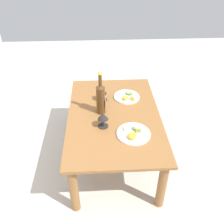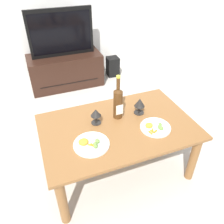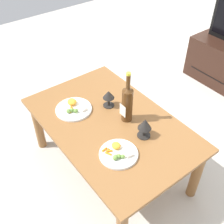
# 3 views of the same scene
# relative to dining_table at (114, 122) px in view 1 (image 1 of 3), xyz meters

# --- Properties ---
(ground_plane) EXTENTS (6.40, 6.40, 0.00)m
(ground_plane) POSITION_rel_dining_table_xyz_m (0.00, 0.00, -0.42)
(ground_plane) COLOR #B7B2A8
(dining_table) EXTENTS (1.24, 0.80, 0.50)m
(dining_table) POSITION_rel_dining_table_xyz_m (0.00, 0.00, 0.00)
(dining_table) COLOR brown
(dining_table) RESTS_ON ground_plane
(wine_bottle) EXTENTS (0.08, 0.08, 0.39)m
(wine_bottle) POSITION_rel_dining_table_xyz_m (0.04, 0.11, 0.23)
(wine_bottle) COLOR #4C2D14
(wine_bottle) RESTS_ON dining_table
(goblet_left) EXTENTS (0.09, 0.09, 0.13)m
(goblet_left) POSITION_rel_dining_table_xyz_m (-0.15, 0.10, 0.18)
(goblet_left) COLOR black
(goblet_left) RESTS_ON dining_table
(goblet_right) EXTENTS (0.09, 0.09, 0.15)m
(goblet_right) POSITION_rel_dining_table_xyz_m (0.24, 0.10, 0.18)
(goblet_right) COLOR black
(goblet_right) RESTS_ON dining_table
(dinner_plate_left) EXTENTS (0.27, 0.27, 0.05)m
(dinner_plate_left) POSITION_rel_dining_table_xyz_m (-0.27, -0.14, 0.10)
(dinner_plate_left) COLOR white
(dinner_plate_left) RESTS_ON dining_table
(dinner_plate_right) EXTENTS (0.25, 0.25, 0.05)m
(dinner_plate_right) POSITION_rel_dining_table_xyz_m (0.27, -0.14, 0.09)
(dinner_plate_right) COLOR white
(dinner_plate_right) RESTS_ON dining_table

